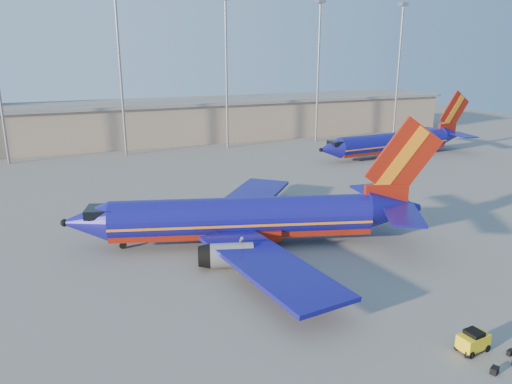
% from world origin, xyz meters
% --- Properties ---
extents(ground, '(220.00, 220.00, 0.00)m').
position_xyz_m(ground, '(0.00, 0.00, 0.00)').
color(ground, slate).
rests_on(ground, ground).
extents(terminal_building, '(122.00, 16.00, 8.50)m').
position_xyz_m(terminal_building, '(10.00, 58.00, 4.32)').
color(terminal_building, gray).
rests_on(terminal_building, ground).
extents(light_mast_row, '(101.60, 1.60, 28.65)m').
position_xyz_m(light_mast_row, '(5.00, 46.00, 17.55)').
color(light_mast_row, gray).
rests_on(light_mast_row, ground).
extents(aircraft_main, '(37.45, 35.53, 12.96)m').
position_xyz_m(aircraft_main, '(1.37, -3.63, 2.77)').
color(aircraft_main, navy).
rests_on(aircraft_main, ground).
extents(aircraft_second, '(34.18, 13.27, 11.57)m').
position_xyz_m(aircraft_second, '(41.51, 26.89, 2.65)').
color(aircraft_second, navy).
rests_on(aircraft_second, ground).
extents(baggage_tug, '(2.23, 1.53, 1.50)m').
position_xyz_m(baggage_tug, '(8.58, -26.70, 0.78)').
color(baggage_tug, yellow).
rests_on(baggage_tug, ground).
extents(luggage_pile, '(4.46, 2.67, 0.52)m').
position_xyz_m(luggage_pile, '(9.73, -28.26, 0.22)').
color(luggage_pile, black).
rests_on(luggage_pile, ground).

